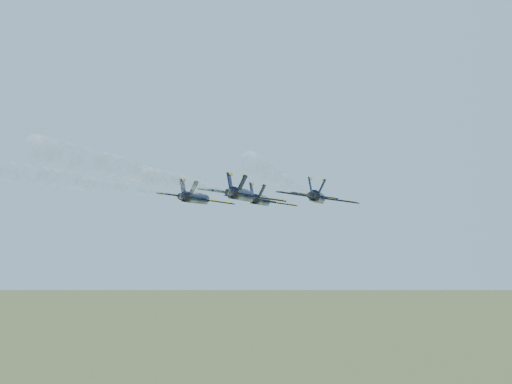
% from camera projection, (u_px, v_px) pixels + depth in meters
% --- Properties ---
extents(jet_lead, '(13.40, 17.19, 3.96)m').
position_uv_depth(jet_lead, '(261.00, 200.00, 128.18)').
color(jet_lead, black).
extents(jet_left, '(13.40, 17.19, 3.96)m').
position_uv_depth(jet_left, '(196.00, 198.00, 118.36)').
color(jet_left, black).
extents(jet_right, '(13.40, 17.19, 3.96)m').
position_uv_depth(jet_right, '(317.00, 197.00, 114.35)').
color(jet_right, black).
extents(jet_slot, '(13.40, 17.19, 3.96)m').
position_uv_depth(jet_slot, '(242.00, 195.00, 105.44)').
color(jet_slot, black).
extents(smoke_trail_lead, '(3.61, 59.41, 1.89)m').
position_uv_depth(smoke_trail_lead, '(206.00, 187.00, 84.72)').
color(smoke_trail_lead, white).
extents(smoke_trail_left, '(3.61, 59.41, 1.89)m').
position_uv_depth(smoke_trail_left, '(97.00, 182.00, 74.91)').
color(smoke_trail_left, white).
extents(smoke_trail_right, '(3.61, 59.41, 1.89)m').
position_uv_depth(smoke_trail_right, '(287.00, 179.00, 70.89)').
color(smoke_trail_right, white).
extents(smoke_trail_slot, '(3.61, 59.41, 1.89)m').
position_uv_depth(smoke_trail_slot, '(154.00, 172.00, 61.98)').
color(smoke_trail_slot, white).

